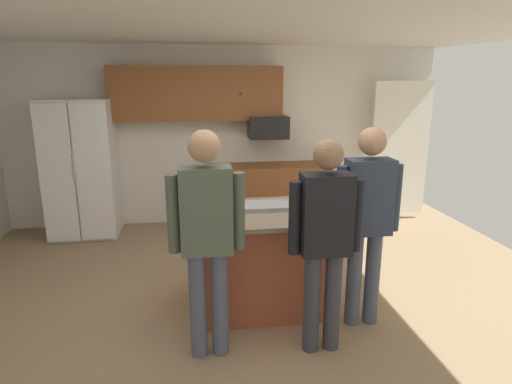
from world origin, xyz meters
The scene contains 16 objects.
floor centered at (0.00, 0.00, 0.00)m, with size 7.04×7.04×0.00m, color #937A5B.
ceiling centered at (0.00, 0.00, 2.60)m, with size 7.04×7.04×0.00m, color white.
back_wall centered at (0.00, 2.80, 1.30)m, with size 6.40×0.10×2.60m, color white.
french_door_window_panel centered at (2.60, 2.40, 1.10)m, with size 0.90×0.06×2.00m, color white.
cabinet_run_upper centered at (-0.40, 2.60, 1.93)m, with size 2.40×0.38×0.75m.
cabinet_run_lower centered at (0.60, 2.48, 0.45)m, with size 1.80×0.63×0.90m.
refrigerator centered at (-2.00, 2.38, 0.94)m, with size 0.89×0.76×1.87m.
microwave_over_range centered at (0.60, 2.50, 1.45)m, with size 0.56×0.40×0.32m, color black.
kitchen_island centered at (0.11, 0.07, 0.48)m, with size 1.29×0.97×0.94m.
person_elder_center centered at (-0.41, -0.65, 1.04)m, with size 0.57×0.23×1.78m.
person_guest_right centered at (0.95, -0.38, 1.02)m, with size 0.57×0.23×1.75m.
person_guest_by_door centered at (0.48, -0.71, 0.99)m, with size 0.57×0.22×1.71m.
glass_stout_tall centered at (-0.16, -0.08, 1.02)m, with size 0.07×0.07×0.16m.
tumbler_amber centered at (-0.26, 0.38, 1.03)m, with size 0.07×0.07×0.17m.
mug_ceramic_white centered at (0.44, -0.05, 0.99)m, with size 0.12×0.08×0.09m.
serving_tray centered at (0.17, 0.16, 0.96)m, with size 0.44×0.30×0.04m.
Camera 1 is at (-0.49, -3.70, 2.12)m, focal length 30.41 mm.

